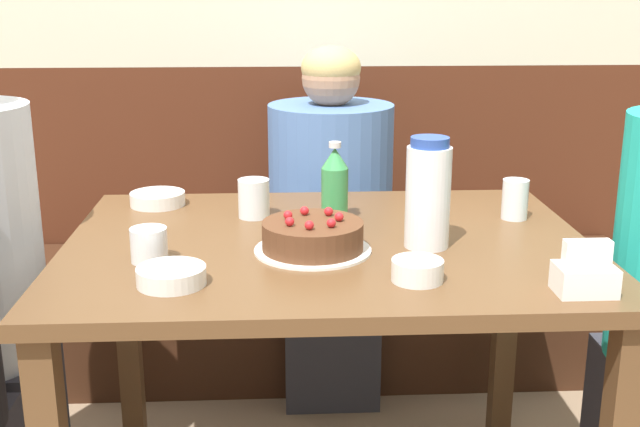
{
  "coord_description": "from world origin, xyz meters",
  "views": [
    {
      "loc": [
        -0.11,
        -1.74,
        1.32
      ],
      "look_at": [
        -0.01,
        0.05,
        0.8
      ],
      "focal_mm": 45.0,
      "sensor_mm": 36.0,
      "label": 1
    }
  ],
  "objects_px": {
    "birthday_cake": "(313,237)",
    "bowl_rice_small": "(417,270)",
    "soju_bottle": "(335,184)",
    "napkin_holder": "(585,274)",
    "bowl_soup_white": "(158,199)",
    "water_pitcher": "(428,194)",
    "bowl_side_dish": "(171,276)",
    "glass_shot_small": "(515,199)",
    "person_grey_tee": "(330,228)",
    "bench_seat": "(313,315)",
    "glass_tumbler_short": "(254,198)",
    "glass_water_tall": "(149,245)"
  },
  "relations": [
    {
      "from": "bench_seat",
      "to": "person_grey_tee",
      "type": "height_order",
      "value": "person_grey_tee"
    },
    {
      "from": "birthday_cake",
      "to": "bowl_rice_small",
      "type": "bearing_deg",
      "value": -43.95
    },
    {
      "from": "glass_shot_small",
      "to": "bowl_side_dish",
      "type": "bearing_deg",
      "value": -152.34
    },
    {
      "from": "bowl_side_dish",
      "to": "person_grey_tee",
      "type": "height_order",
      "value": "person_grey_tee"
    },
    {
      "from": "soju_bottle",
      "to": "glass_tumbler_short",
      "type": "bearing_deg",
      "value": 169.18
    },
    {
      "from": "water_pitcher",
      "to": "bowl_rice_small",
      "type": "bearing_deg",
      "value": -104.81
    },
    {
      "from": "water_pitcher",
      "to": "glass_tumbler_short",
      "type": "relative_size",
      "value": 2.55
    },
    {
      "from": "napkin_holder",
      "to": "bowl_soup_white",
      "type": "bearing_deg",
      "value": 142.85
    },
    {
      "from": "birthday_cake",
      "to": "person_grey_tee",
      "type": "distance_m",
      "value": 0.82
    },
    {
      "from": "bowl_soup_white",
      "to": "napkin_holder",
      "type": "bearing_deg",
      "value": -37.15
    },
    {
      "from": "bowl_side_dish",
      "to": "water_pitcher",
      "type": "bearing_deg",
      "value": 21.36
    },
    {
      "from": "birthday_cake",
      "to": "person_grey_tee",
      "type": "height_order",
      "value": "person_grey_tee"
    },
    {
      "from": "bowl_soup_white",
      "to": "person_grey_tee",
      "type": "xyz_separation_m",
      "value": [
        0.48,
        0.38,
        -0.2
      ]
    },
    {
      "from": "bench_seat",
      "to": "glass_water_tall",
      "type": "height_order",
      "value": "glass_water_tall"
    },
    {
      "from": "bowl_side_dish",
      "to": "glass_water_tall",
      "type": "height_order",
      "value": "glass_water_tall"
    },
    {
      "from": "bench_seat",
      "to": "napkin_holder",
      "type": "height_order",
      "value": "napkin_holder"
    },
    {
      "from": "bench_seat",
      "to": "bowl_side_dish",
      "type": "relative_size",
      "value": 16.04
    },
    {
      "from": "water_pitcher",
      "to": "glass_shot_small",
      "type": "xyz_separation_m",
      "value": [
        0.26,
        0.21,
        -0.07
      ]
    },
    {
      "from": "napkin_holder",
      "to": "bowl_side_dish",
      "type": "relative_size",
      "value": 0.81
    },
    {
      "from": "soju_bottle",
      "to": "napkin_holder",
      "type": "distance_m",
      "value": 0.68
    },
    {
      "from": "person_grey_tee",
      "to": "bench_seat",
      "type": "bearing_deg",
      "value": -157.24
    },
    {
      "from": "bowl_soup_white",
      "to": "bench_seat",
      "type": "bearing_deg",
      "value": 49.33
    },
    {
      "from": "glass_shot_small",
      "to": "bench_seat",
      "type": "bearing_deg",
      "value": 125.18
    },
    {
      "from": "birthday_cake",
      "to": "glass_water_tall",
      "type": "xyz_separation_m",
      "value": [
        -0.35,
        -0.05,
        0.0
      ]
    },
    {
      "from": "napkin_holder",
      "to": "glass_tumbler_short",
      "type": "xyz_separation_m",
      "value": [
        -0.64,
        0.55,
        0.01
      ]
    },
    {
      "from": "bench_seat",
      "to": "glass_shot_small",
      "type": "relative_size",
      "value": 21.85
    },
    {
      "from": "soju_bottle",
      "to": "bench_seat",
      "type": "bearing_deg",
      "value": 92.33
    },
    {
      "from": "bowl_side_dish",
      "to": "glass_water_tall",
      "type": "xyz_separation_m",
      "value": [
        -0.06,
        0.14,
        0.02
      ]
    },
    {
      "from": "soju_bottle",
      "to": "glass_water_tall",
      "type": "distance_m",
      "value": 0.5
    },
    {
      "from": "napkin_holder",
      "to": "glass_water_tall",
      "type": "distance_m",
      "value": 0.88
    },
    {
      "from": "napkin_holder",
      "to": "bench_seat",
      "type": "bearing_deg",
      "value": 111.48
    },
    {
      "from": "bench_seat",
      "to": "glass_tumbler_short",
      "type": "bearing_deg",
      "value": -105.38
    },
    {
      "from": "water_pitcher",
      "to": "bench_seat",
      "type": "bearing_deg",
      "value": 103.82
    },
    {
      "from": "water_pitcher",
      "to": "bowl_rice_small",
      "type": "height_order",
      "value": "water_pitcher"
    },
    {
      "from": "bench_seat",
      "to": "bowl_soup_white",
      "type": "height_order",
      "value": "bowl_soup_white"
    },
    {
      "from": "bench_seat",
      "to": "soju_bottle",
      "type": "height_order",
      "value": "soju_bottle"
    },
    {
      "from": "bowl_side_dish",
      "to": "glass_tumbler_short",
      "type": "bearing_deg",
      "value": 72.32
    },
    {
      "from": "soju_bottle",
      "to": "bowl_soup_white",
      "type": "distance_m",
      "value": 0.49
    },
    {
      "from": "bowl_rice_small",
      "to": "glass_tumbler_short",
      "type": "distance_m",
      "value": 0.58
    },
    {
      "from": "napkin_holder",
      "to": "bowl_side_dish",
      "type": "height_order",
      "value": "napkin_holder"
    },
    {
      "from": "bowl_soup_white",
      "to": "glass_tumbler_short",
      "type": "xyz_separation_m",
      "value": [
        0.26,
        -0.13,
        0.03
      ]
    },
    {
      "from": "bowl_soup_white",
      "to": "person_grey_tee",
      "type": "distance_m",
      "value": 0.65
    },
    {
      "from": "glass_shot_small",
      "to": "bowl_soup_white",
      "type": "bearing_deg",
      "value": 169.15
    },
    {
      "from": "birthday_cake",
      "to": "bowl_soup_white",
      "type": "xyz_separation_m",
      "value": [
        -0.39,
        0.41,
        -0.02
      ]
    },
    {
      "from": "glass_water_tall",
      "to": "glass_shot_small",
      "type": "distance_m",
      "value": 0.9
    },
    {
      "from": "bench_seat",
      "to": "napkin_holder",
      "type": "xyz_separation_m",
      "value": [
        0.46,
        -1.18,
        0.58
      ]
    },
    {
      "from": "bowl_rice_small",
      "to": "glass_shot_small",
      "type": "distance_m",
      "value": 0.53
    },
    {
      "from": "bowl_side_dish",
      "to": "glass_shot_small",
      "type": "relative_size",
      "value": 1.36
    },
    {
      "from": "water_pitcher",
      "to": "soju_bottle",
      "type": "bearing_deg",
      "value": 131.3
    },
    {
      "from": "bowl_side_dish",
      "to": "glass_shot_small",
      "type": "xyz_separation_m",
      "value": [
        0.8,
        0.42,
        0.03
      ]
    }
  ]
}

